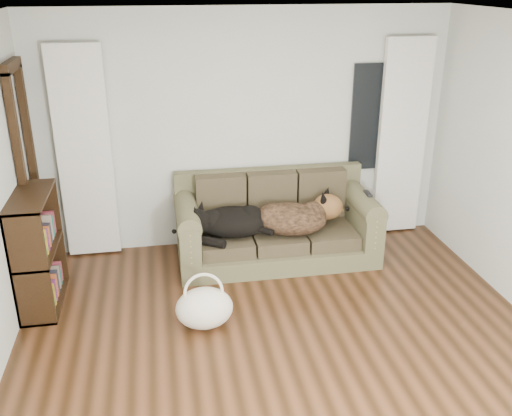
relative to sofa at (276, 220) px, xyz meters
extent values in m
plane|color=black|center=(-0.25, -1.97, -0.45)|extent=(5.00, 5.00, 0.00)
plane|color=white|center=(-0.25, -1.97, 2.15)|extent=(5.00, 5.00, 0.00)
cube|color=silver|center=(-0.25, 0.53, 0.85)|extent=(4.50, 0.04, 2.60)
cube|color=white|center=(-1.95, 0.45, 0.70)|extent=(0.55, 0.08, 2.25)
cube|color=white|center=(1.55, 0.45, 0.70)|extent=(0.55, 0.08, 2.25)
cube|color=black|center=(1.20, 0.50, 0.95)|extent=(0.50, 0.03, 1.20)
cube|color=black|center=(-2.45, 0.08, 0.60)|extent=(0.07, 0.60, 2.10)
cube|color=#44432B|center=(0.00, 0.00, 0.00)|extent=(2.10, 0.91, 0.86)
ellipsoid|color=black|center=(-0.52, -0.08, 0.03)|extent=(0.79, 0.61, 0.31)
ellipsoid|color=black|center=(0.18, -0.11, 0.04)|extent=(0.89, 0.72, 0.35)
cube|color=black|center=(0.97, -0.11, 0.28)|extent=(0.06, 0.17, 0.02)
ellipsoid|color=white|center=(-0.89, -1.18, -0.29)|extent=(0.61, 0.54, 0.37)
cube|color=black|center=(-2.34, -0.51, 0.05)|extent=(0.33, 0.87, 1.08)
camera|label=1|loc=(-1.19, -5.47, 2.44)|focal=40.00mm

